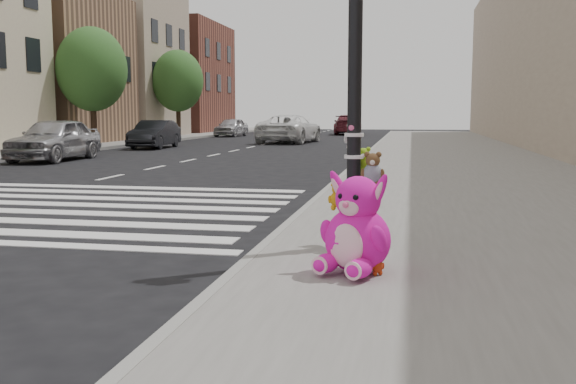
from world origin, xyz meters
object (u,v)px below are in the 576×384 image
(signal_pole, at_px, (357,100))
(car_white_near, at_px, (290,129))
(car_dark_far, at_px, (155,134))
(pink_bunny, at_px, (356,231))
(red_teddy, at_px, (377,264))
(car_silver_far, at_px, (54,139))

(signal_pole, xyz_separation_m, car_white_near, (-6.12, 28.21, -1.05))
(car_white_near, bearing_deg, car_dark_far, 56.78)
(pink_bunny, height_order, red_teddy, pink_bunny)
(pink_bunny, distance_m, car_white_near, 30.10)
(red_teddy, bearing_deg, car_silver_far, 95.15)
(signal_pole, xyz_separation_m, car_silver_far, (-11.79, 13.39, -1.07))
(pink_bunny, relative_size, car_white_near, 0.18)
(signal_pole, bearing_deg, pink_bunny, -84.60)
(pink_bunny, xyz_separation_m, car_white_near, (-6.24, 29.45, 0.23))
(red_teddy, xyz_separation_m, car_silver_far, (-12.11, 14.68, 0.51))
(signal_pole, distance_m, red_teddy, 2.06)
(pink_bunny, relative_size, car_silver_far, 0.23)
(pink_bunny, height_order, car_dark_far, car_dark_far)
(red_teddy, xyz_separation_m, car_dark_far, (-11.74, 22.81, 0.41))
(pink_bunny, xyz_separation_m, red_teddy, (0.21, -0.05, -0.30))
(car_silver_far, distance_m, car_white_near, 15.87)
(pink_bunny, bearing_deg, red_teddy, 11.07)
(pink_bunny, height_order, car_silver_far, car_silver_far)
(car_dark_far, xyz_separation_m, car_white_near, (5.29, 6.69, 0.12))
(signal_pole, xyz_separation_m, car_dark_far, (-11.41, 21.53, -1.17))
(red_teddy, bearing_deg, signal_pole, 69.84)
(signal_pole, relative_size, red_teddy, 17.86)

